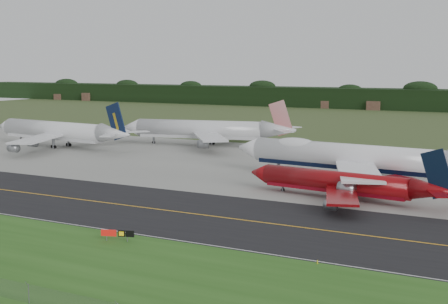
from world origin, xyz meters
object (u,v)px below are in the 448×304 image
jet_red_737 (346,183)px  jet_navy_gold (60,132)px  jet_ba_747 (355,158)px  jet_star_tail (208,130)px  taxiway_sign (117,233)px

jet_red_737 → jet_navy_gold: size_ratio=0.72×
jet_ba_747 → jet_star_tail: bearing=146.7°
jet_navy_gold → taxiway_sign: 112.12m
jet_star_tail → jet_ba_747: bearing=-33.3°
jet_navy_gold → jet_star_tail: 46.64m
jet_navy_gold → taxiway_sign: jet_navy_gold is taller
jet_red_737 → jet_star_tail: bearing=136.9°
jet_ba_747 → jet_navy_gold: size_ratio=1.07×
jet_ba_747 → jet_navy_gold: bearing=171.9°
jet_red_737 → jet_navy_gold: bearing=161.6°
taxiway_sign → jet_star_tail: bearing=111.9°
jet_ba_747 → jet_star_tail: size_ratio=1.09×
jet_red_737 → jet_star_tail: 85.81m
jet_ba_747 → jet_red_737: jet_ba_747 is taller
jet_navy_gold → taxiway_sign: (80.81, -77.63, -3.76)m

